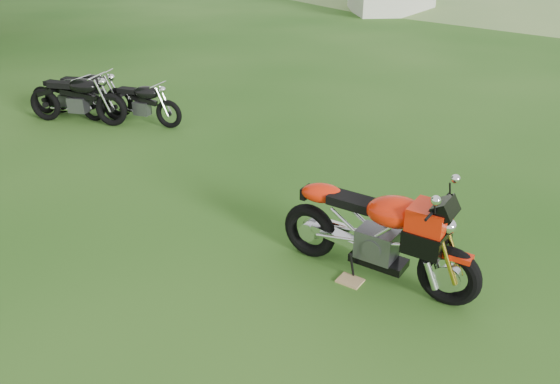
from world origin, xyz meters
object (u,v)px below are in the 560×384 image
(sport_motorcycle, at_px, (377,225))
(vintage_moto_a, at_px, (141,102))
(plywood_board, at_px, (350,281))
(vintage_moto_b, at_px, (76,97))
(vintage_moto_c, at_px, (87,91))
(vintage_moto_d, at_px, (66,95))

(sport_motorcycle, height_order, vintage_moto_a, sport_motorcycle)
(sport_motorcycle, height_order, plywood_board, sport_motorcycle)
(sport_motorcycle, xyz_separation_m, vintage_moto_a, (-4.63, 3.99, -0.19))
(vintage_moto_a, relative_size, vintage_moto_b, 0.86)
(sport_motorcycle, bearing_deg, plywood_board, -126.87)
(vintage_moto_c, bearing_deg, sport_motorcycle, -38.90)
(plywood_board, xyz_separation_m, vintage_moto_d, (-5.98, 4.19, 0.43))
(vintage_moto_b, relative_size, vintage_moto_d, 1.13)
(vintage_moto_a, xyz_separation_m, vintage_moto_d, (-1.58, 0.06, 0.01))
(plywood_board, bearing_deg, vintage_moto_c, 142.06)
(plywood_board, distance_m, vintage_moto_c, 7.21)
(sport_motorcycle, relative_size, plywood_board, 8.26)
(vintage_moto_a, xyz_separation_m, vintage_moto_b, (-1.18, -0.23, 0.07))
(vintage_moto_a, bearing_deg, sport_motorcycle, -32.89)
(vintage_moto_b, height_order, vintage_moto_c, vintage_moto_b)
(vintage_moto_d, bearing_deg, vintage_moto_b, -25.99)
(vintage_moto_d, bearing_deg, vintage_moto_c, 45.52)
(vintage_moto_c, distance_m, vintage_moto_d, 0.39)
(vintage_moto_a, distance_m, vintage_moto_b, 1.20)
(sport_motorcycle, distance_m, vintage_moto_d, 7.41)
(sport_motorcycle, height_order, vintage_moto_c, sport_motorcycle)
(vintage_moto_d, bearing_deg, plywood_board, -25.61)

